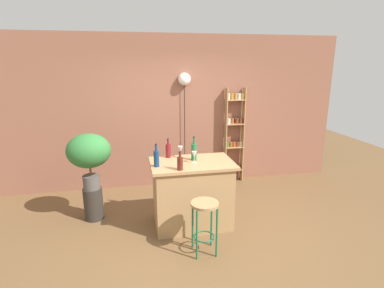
{
  "coord_description": "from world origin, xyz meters",
  "views": [
    {
      "loc": [
        -0.81,
        -3.66,
        2.31
      ],
      "look_at": [
        0.05,
        0.55,
        1.15
      ],
      "focal_mm": 28.52,
      "sensor_mm": 36.0,
      "label": 1
    }
  ],
  "objects_px": {
    "bottle_soda_blue": "(156,158)",
    "wine_glass_center": "(194,155)",
    "bar_stool": "(205,215)",
    "spice_shelf": "(234,133)",
    "plant_stool": "(94,204)",
    "bottle_wine_red": "(180,163)",
    "pendant_globe_light": "(184,80)",
    "bottle_sauce_amber": "(168,150)",
    "bottle_olive_oil": "(194,151)",
    "wine_glass_left": "(180,149)",
    "potted_plant": "(89,153)"
  },
  "relations": [
    {
      "from": "potted_plant",
      "to": "spice_shelf",
      "type": "bearing_deg",
      "value": 22.48
    },
    {
      "from": "wine_glass_left",
      "to": "pendant_globe_light",
      "type": "height_order",
      "value": "pendant_globe_light"
    },
    {
      "from": "bar_stool",
      "to": "bottle_soda_blue",
      "type": "bearing_deg",
      "value": 129.15
    },
    {
      "from": "plant_stool",
      "to": "bottle_wine_red",
      "type": "height_order",
      "value": "bottle_wine_red"
    },
    {
      "from": "bar_stool",
      "to": "potted_plant",
      "type": "distance_m",
      "value": 1.92
    },
    {
      "from": "bottle_olive_oil",
      "to": "bottle_sauce_amber",
      "type": "bearing_deg",
      "value": 149.53
    },
    {
      "from": "spice_shelf",
      "to": "bottle_soda_blue",
      "type": "height_order",
      "value": "spice_shelf"
    },
    {
      "from": "bottle_soda_blue",
      "to": "pendant_globe_light",
      "type": "distance_m",
      "value": 1.99
    },
    {
      "from": "bottle_wine_red",
      "to": "pendant_globe_light",
      "type": "relative_size",
      "value": 0.12
    },
    {
      "from": "bottle_olive_oil",
      "to": "wine_glass_left",
      "type": "xyz_separation_m",
      "value": [
        -0.16,
        0.18,
        -0.01
      ]
    },
    {
      "from": "plant_stool",
      "to": "potted_plant",
      "type": "height_order",
      "value": "potted_plant"
    },
    {
      "from": "bottle_soda_blue",
      "to": "wine_glass_center",
      "type": "xyz_separation_m",
      "value": [
        0.52,
        0.05,
        -0.0
      ]
    },
    {
      "from": "potted_plant",
      "to": "bottle_olive_oil",
      "type": "bearing_deg",
      "value": -13.72
    },
    {
      "from": "wine_glass_center",
      "to": "wine_glass_left",
      "type": "bearing_deg",
      "value": 114.99
    },
    {
      "from": "spice_shelf",
      "to": "bottle_sauce_amber",
      "type": "distance_m",
      "value": 1.89
    },
    {
      "from": "spice_shelf",
      "to": "bottle_sauce_amber",
      "type": "bearing_deg",
      "value": -139.73
    },
    {
      "from": "potted_plant",
      "to": "wine_glass_left",
      "type": "distance_m",
      "value": 1.32
    },
    {
      "from": "bar_stool",
      "to": "bottle_sauce_amber",
      "type": "xyz_separation_m",
      "value": [
        -0.3,
        1.0,
        0.55
      ]
    },
    {
      "from": "wine_glass_left",
      "to": "bar_stool",
      "type": "bearing_deg",
      "value": -82.62
    },
    {
      "from": "bottle_olive_oil",
      "to": "bottle_sauce_amber",
      "type": "distance_m",
      "value": 0.4
    },
    {
      "from": "plant_stool",
      "to": "wine_glass_center",
      "type": "distance_m",
      "value": 1.73
    },
    {
      "from": "wine_glass_left",
      "to": "plant_stool",
      "type": "bearing_deg",
      "value": 172.21
    },
    {
      "from": "spice_shelf",
      "to": "bottle_sauce_amber",
      "type": "xyz_separation_m",
      "value": [
        -1.44,
        -1.22,
        0.07
      ]
    },
    {
      "from": "potted_plant",
      "to": "bottle_soda_blue",
      "type": "height_order",
      "value": "potted_plant"
    },
    {
      "from": "bottle_soda_blue",
      "to": "bottle_wine_red",
      "type": "height_order",
      "value": "bottle_soda_blue"
    },
    {
      "from": "bar_stool",
      "to": "bottle_sauce_amber",
      "type": "distance_m",
      "value": 1.19
    },
    {
      "from": "bottle_soda_blue",
      "to": "wine_glass_center",
      "type": "relative_size",
      "value": 1.93
    },
    {
      "from": "bottle_wine_red",
      "to": "pendant_globe_light",
      "type": "bearing_deg",
      "value": 77.95
    },
    {
      "from": "bottle_wine_red",
      "to": "bar_stool",
      "type": "bearing_deg",
      "value": -63.06
    },
    {
      "from": "spice_shelf",
      "to": "bottle_soda_blue",
      "type": "distance_m",
      "value": 2.3
    },
    {
      "from": "pendant_globe_light",
      "to": "bottle_wine_red",
      "type": "bearing_deg",
      "value": -102.05
    },
    {
      "from": "bottle_olive_oil",
      "to": "pendant_globe_light",
      "type": "relative_size",
      "value": 0.16
    },
    {
      "from": "plant_stool",
      "to": "pendant_globe_light",
      "type": "xyz_separation_m",
      "value": [
        1.6,
        1.1,
        1.74
      ]
    },
    {
      "from": "potted_plant",
      "to": "wine_glass_center",
      "type": "distance_m",
      "value": 1.53
    },
    {
      "from": "spice_shelf",
      "to": "bottle_olive_oil",
      "type": "distance_m",
      "value": 1.8
    },
    {
      "from": "plant_stool",
      "to": "wine_glass_center",
      "type": "height_order",
      "value": "wine_glass_center"
    },
    {
      "from": "potted_plant",
      "to": "bottle_wine_red",
      "type": "xyz_separation_m",
      "value": [
        1.21,
        -0.72,
        0.0
      ]
    },
    {
      "from": "pendant_globe_light",
      "to": "bottle_soda_blue",
      "type": "bearing_deg",
      "value": -112.48
    },
    {
      "from": "wine_glass_left",
      "to": "wine_glass_center",
      "type": "distance_m",
      "value": 0.33
    },
    {
      "from": "spice_shelf",
      "to": "bottle_wine_red",
      "type": "xyz_separation_m",
      "value": [
        -1.36,
        -1.79,
        0.06
      ]
    },
    {
      "from": "spice_shelf",
      "to": "wine_glass_left",
      "type": "xyz_separation_m",
      "value": [
        -1.26,
        -1.24,
        0.09
      ]
    },
    {
      "from": "bottle_wine_red",
      "to": "wine_glass_left",
      "type": "distance_m",
      "value": 0.55
    },
    {
      "from": "plant_stool",
      "to": "wine_glass_center",
      "type": "bearing_deg",
      "value": -18.41
    },
    {
      "from": "potted_plant",
      "to": "bottle_wine_red",
      "type": "distance_m",
      "value": 1.41
    },
    {
      "from": "potted_plant",
      "to": "bottle_soda_blue",
      "type": "bearing_deg",
      "value": -30.11
    },
    {
      "from": "bar_stool",
      "to": "spice_shelf",
      "type": "distance_m",
      "value": 2.55
    },
    {
      "from": "potted_plant",
      "to": "bottle_soda_blue",
      "type": "relative_size",
      "value": 2.63
    },
    {
      "from": "spice_shelf",
      "to": "pendant_globe_light",
      "type": "xyz_separation_m",
      "value": [
        -0.97,
        0.03,
        1.0
      ]
    },
    {
      "from": "bottle_soda_blue",
      "to": "wine_glass_left",
      "type": "height_order",
      "value": "bottle_soda_blue"
    },
    {
      "from": "plant_stool",
      "to": "bottle_soda_blue",
      "type": "relative_size",
      "value": 1.55
    }
  ]
}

